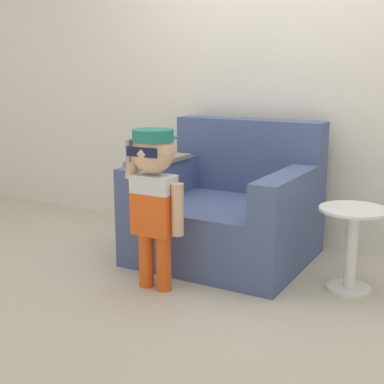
# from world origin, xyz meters

# --- Properties ---
(ground_plane) EXTENTS (10.00, 10.00, 0.00)m
(ground_plane) POSITION_xyz_m (0.00, 0.00, 0.00)
(ground_plane) COLOR #BCB29E
(wall_back) EXTENTS (10.00, 0.05, 2.60)m
(wall_back) POSITION_xyz_m (0.00, 0.67, 1.30)
(wall_back) COLOR silver
(wall_back) RESTS_ON ground_plane
(armchair) EXTENTS (1.13, 0.99, 0.93)m
(armchair) POSITION_xyz_m (-0.19, 0.13, 0.33)
(armchair) COLOR #475684
(armchair) RESTS_ON ground_plane
(person_child) EXTENTS (0.39, 0.29, 0.95)m
(person_child) POSITION_xyz_m (-0.31, -0.60, 0.63)
(person_child) COLOR #E05119
(person_child) RESTS_ON ground_plane
(side_table) EXTENTS (0.40, 0.40, 0.50)m
(side_table) POSITION_xyz_m (0.70, -0.05, 0.30)
(side_table) COLOR white
(side_table) RESTS_ON ground_plane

